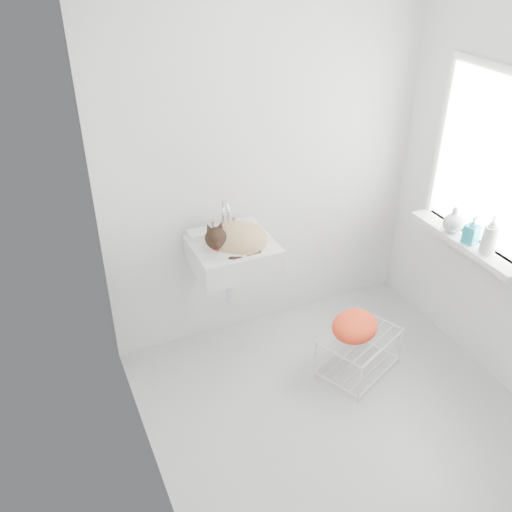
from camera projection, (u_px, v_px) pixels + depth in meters
name	position (u px, v px, depth m)	size (l,w,h in m)	color
floor	(332.00, 406.00, 3.48)	(2.20, 2.00, 0.02)	#AEAEAE
back_wall	(266.00, 159.00, 3.60)	(2.20, 0.02, 2.50)	white
left_wall	(132.00, 278.00, 2.44)	(0.02, 2.00, 2.50)	white
window_glass	(492.00, 162.00, 3.30)	(0.01, 0.80, 1.00)	white
window_frame	(490.00, 163.00, 3.29)	(0.04, 0.90, 1.10)	white
windowsill	(465.00, 242.00, 3.55)	(0.16, 0.88, 0.04)	white
sink	(233.00, 243.00, 3.49)	(0.51, 0.44, 0.20)	silver
faucet	(222.00, 211.00, 3.56)	(0.18, 0.13, 0.18)	silver
cat	(236.00, 239.00, 3.46)	(0.44, 0.38, 0.25)	tan
wire_rack	(358.00, 352.00, 3.68)	(0.49, 0.34, 0.29)	silver
towel	(354.00, 331.00, 3.59)	(0.34, 0.24, 0.14)	#EF5500
bottle_a	(486.00, 253.00, 3.39)	(0.08, 0.08, 0.21)	silver
bottle_b	(469.00, 242.00, 3.50)	(0.08, 0.08, 0.18)	teal
bottle_c	(451.00, 231.00, 3.62)	(0.13, 0.13, 0.17)	silver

